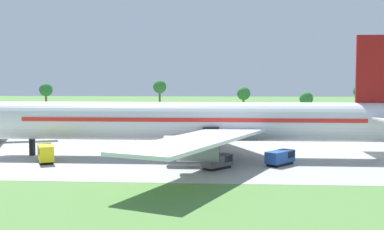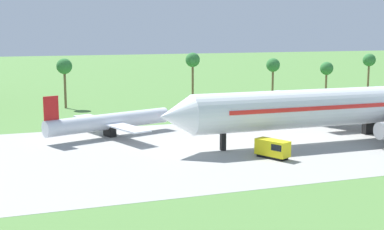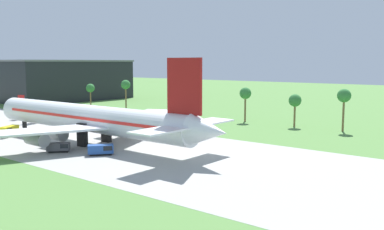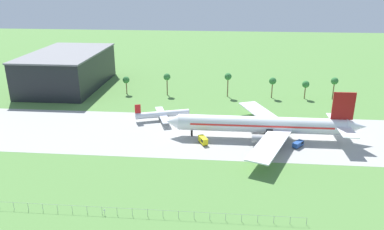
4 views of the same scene
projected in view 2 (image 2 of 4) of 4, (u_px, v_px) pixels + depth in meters
ground_plane at (177, 151)px, 80.83m from camera, size 600.00×600.00×0.00m
taxiway_strip at (177, 151)px, 80.83m from camera, size 320.00×44.00×0.02m
jet_airliner at (377, 105)px, 89.18m from camera, size 74.62×61.79×19.13m
regional_aircraft at (109, 122)px, 91.11m from camera, size 22.81×20.79×7.77m
baggage_tug at (273, 148)px, 75.87m from camera, size 3.95×5.37×2.66m
palm_tree_row at (211, 67)px, 134.69m from camera, size 109.26×3.60×12.40m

